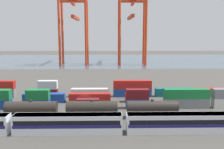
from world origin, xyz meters
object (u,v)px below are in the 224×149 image
freight_tank_row (62,109)px  shipping_container_25 (215,92)px  gantry_crane_west (74,23)px  gantry_crane_central (132,23)px  passenger_train (68,123)px  shipping_container_22 (132,92)px

freight_tank_row → shipping_container_25: freight_tank_row is taller
gantry_crane_west → gantry_crane_central: gantry_crane_central is taller
gantry_crane_west → passenger_train: bearing=-83.7°
freight_tank_row → shipping_container_22: 28.67m
passenger_train → shipping_container_25: size_ratio=5.49×
shipping_container_22 → shipping_container_25: same height
passenger_train → gantry_crane_west: size_ratio=1.49×
freight_tank_row → shipping_container_25: 50.53m
gantry_crane_west → gantry_crane_central: size_ratio=1.00×
passenger_train → freight_tank_row: (-2.89, 9.60, -0.03)m
passenger_train → freight_tank_row: freight_tank_row is taller
shipping_container_25 → gantry_crane_central: gantry_crane_central is taller
freight_tank_row → gantry_crane_west: size_ratio=1.23×
freight_tank_row → gantry_crane_central: size_ratio=1.22×
shipping_container_25 → gantry_crane_west: (-56.34, 91.87, 25.70)m
gantry_crane_west → shipping_container_25: bearing=-58.5°
shipping_container_22 → shipping_container_25: 26.87m
freight_tank_row → shipping_container_22: bearing=49.1°
passenger_train → gantry_crane_central: size_ratio=1.49×
passenger_train → shipping_container_22: size_ratio=5.49×
passenger_train → gantry_crane_west: bearing=96.3°
passenger_train → shipping_container_25: 52.97m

